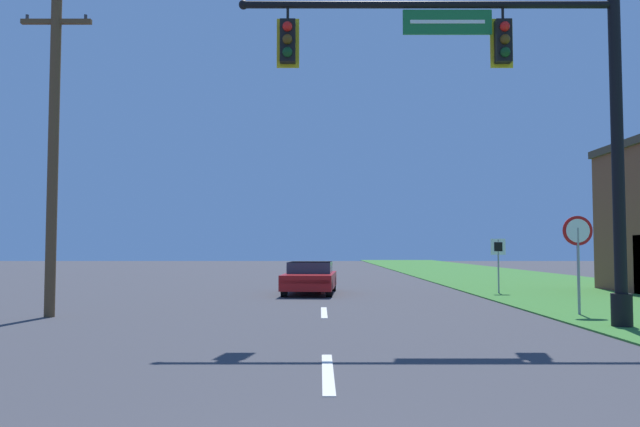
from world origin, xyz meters
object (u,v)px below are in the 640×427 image
utility_pole_near (50,144)px  stop_sign (575,242)px  route_sign_post (496,253)px  signal_mast (523,108)px  car_ahead (308,278)px

utility_pole_near → stop_sign: bearing=1.2°
route_sign_post → utility_pole_near: bearing=-150.1°
signal_mast → car_ahead: size_ratio=1.87×
signal_mast → stop_sign: size_ratio=3.41×
stop_sign → route_sign_post: (0.09, 7.47, -0.34)m
route_sign_post → car_ahead: bearing=178.1°
route_sign_post → stop_sign: bearing=-90.7°
car_ahead → signal_mast: bearing=-64.2°
signal_mast → utility_pole_near: bearing=169.2°
car_ahead → stop_sign: size_ratio=1.82×
signal_mast → utility_pole_near: utility_pole_near is taller
utility_pole_near → route_sign_post: bearing=29.9°
car_ahead → utility_pole_near: bearing=-128.7°
signal_mast → utility_pole_near: size_ratio=1.01×
car_ahead → utility_pole_near: (-6.39, -7.97, 3.76)m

